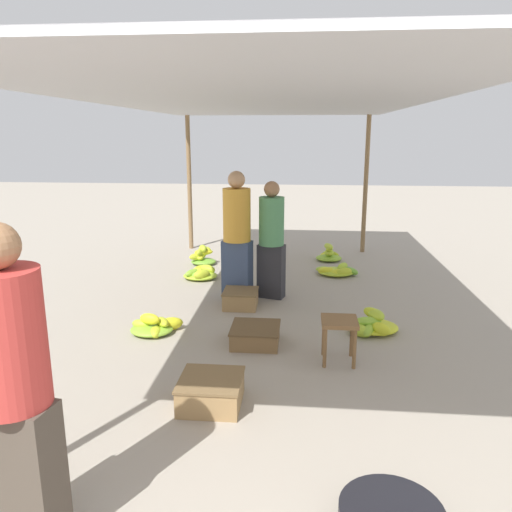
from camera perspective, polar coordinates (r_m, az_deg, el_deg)
The scene contains 16 objects.
canopy_post_back_left at distance 9.45m, azimuth -7.62°, elevation 8.19°, with size 0.08×0.08×2.46m, color olive.
canopy_post_back_right at distance 9.29m, azimuth 12.42°, elevation 7.90°, with size 0.08×0.08×2.46m, color olive.
canopy_tarp at distance 5.61m, azimuth 0.42°, elevation 17.36°, with size 3.63×7.58×0.04m, color #B2B2B7.
vendor_foreground at distance 2.84m, azimuth -26.00°, elevation -13.30°, with size 0.43×0.43×1.74m.
stool at distance 4.84m, azimuth 9.49°, elevation -8.11°, with size 0.34×0.34×0.43m.
banana_pile_left_0 at distance 5.65m, azimuth -11.60°, elevation -7.87°, with size 0.58×0.51×0.24m.
banana_pile_left_1 at distance 7.58m, azimuth -6.38°, elevation -2.02°, with size 0.51×0.60×0.18m.
banana_pile_left_2 at distance 8.39m, azimuth -6.16°, elevation -0.01°, with size 0.45×0.38×0.34m.
banana_pile_right_0 at distance 7.83m, azimuth 9.19°, elevation -1.72°, with size 0.69×0.49×0.17m.
banana_pile_right_1 at distance 5.68m, azimuth 13.10°, elevation -7.70°, with size 0.59×0.56×0.25m.
banana_pile_right_2 at distance 8.71m, azimuth 8.34°, elevation 0.18°, with size 0.44×0.51×0.31m.
crate_near at distance 5.26m, azimuth -0.07°, elevation -9.01°, with size 0.50×0.50×0.19m.
crate_mid at distance 6.32m, azimuth -1.77°, elevation -4.89°, with size 0.43×0.43×0.22m.
crate_far at distance 4.17m, azimuth -5.17°, elevation -15.17°, with size 0.50×0.50×0.23m.
shopper_walking_mid at distance 6.52m, azimuth 1.77°, elevation 2.03°, with size 0.41×0.41×1.55m.
shopper_walking_far at distance 6.46m, azimuth -2.19°, elevation 2.54°, with size 0.44×0.44×1.68m.
Camera 1 is at (0.48, -1.69, 2.13)m, focal length 35.00 mm.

